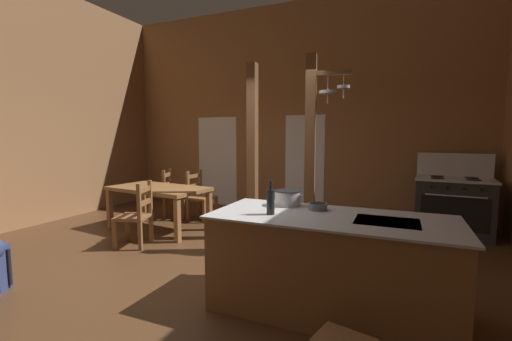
{
  "coord_description": "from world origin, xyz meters",
  "views": [
    {
      "loc": [
        2.19,
        -3.34,
        1.61
      ],
      "look_at": [
        0.34,
        1.02,
        1.12
      ],
      "focal_mm": 23.46,
      "sensor_mm": 36.0,
      "label": 1
    }
  ],
  "objects_px": {
    "kitchen_island": "(330,264)",
    "ladderback_chair_by_post": "(136,216)",
    "stove_range": "(453,205)",
    "bottle_tall_on_counter": "(271,201)",
    "dining_table": "(159,192)",
    "ladderback_chair_at_table_end": "(174,194)",
    "ladderback_chair_near_window": "(200,196)",
    "mixing_bowl_on_counter": "(318,206)",
    "stockpot_on_counter": "(287,198)"
  },
  "relations": [
    {
      "from": "ladderback_chair_by_post",
      "to": "dining_table",
      "type": "bearing_deg",
      "value": 108.44
    },
    {
      "from": "ladderback_chair_by_post",
      "to": "ladderback_chair_near_window",
      "type": "bearing_deg",
      "value": 90.18
    },
    {
      "from": "kitchen_island",
      "to": "mixing_bowl_on_counter",
      "type": "relative_size",
      "value": 11.59
    },
    {
      "from": "stove_range",
      "to": "mixing_bowl_on_counter",
      "type": "distance_m",
      "value": 3.45
    },
    {
      "from": "mixing_bowl_on_counter",
      "to": "bottle_tall_on_counter",
      "type": "relative_size",
      "value": 0.6
    },
    {
      "from": "dining_table",
      "to": "kitchen_island",
      "type": "bearing_deg",
      "value": -26.29
    },
    {
      "from": "kitchen_island",
      "to": "mixing_bowl_on_counter",
      "type": "xyz_separation_m",
      "value": [
        -0.16,
        0.21,
        0.48
      ]
    },
    {
      "from": "dining_table",
      "to": "ladderback_chair_at_table_end",
      "type": "xyz_separation_m",
      "value": [
        -0.33,
        0.88,
        -0.2
      ]
    },
    {
      "from": "dining_table",
      "to": "ladderback_chair_at_table_end",
      "type": "distance_m",
      "value": 0.96
    },
    {
      "from": "dining_table",
      "to": "ladderback_chair_near_window",
      "type": "bearing_deg",
      "value": 72.22
    },
    {
      "from": "stove_range",
      "to": "ladderback_chair_by_post",
      "type": "relative_size",
      "value": 1.39
    },
    {
      "from": "ladderback_chair_at_table_end",
      "to": "mixing_bowl_on_counter",
      "type": "height_order",
      "value": "mixing_bowl_on_counter"
    },
    {
      "from": "kitchen_island",
      "to": "dining_table",
      "type": "bearing_deg",
      "value": 153.71
    },
    {
      "from": "stove_range",
      "to": "bottle_tall_on_counter",
      "type": "xyz_separation_m",
      "value": [
        -1.92,
        -3.4,
        0.53
      ]
    },
    {
      "from": "ladderback_chair_by_post",
      "to": "bottle_tall_on_counter",
      "type": "bearing_deg",
      "value": -20.41
    },
    {
      "from": "kitchen_island",
      "to": "ladderback_chair_by_post",
      "type": "distance_m",
      "value": 3.05
    },
    {
      "from": "dining_table",
      "to": "ladderback_chair_near_window",
      "type": "xyz_separation_m",
      "value": [
        0.28,
        0.87,
        -0.2
      ]
    },
    {
      "from": "kitchen_island",
      "to": "ladderback_chair_by_post",
      "type": "relative_size",
      "value": 2.28
    },
    {
      "from": "kitchen_island",
      "to": "ladderback_chair_at_table_end",
      "type": "relative_size",
      "value": 2.28
    },
    {
      "from": "stockpot_on_counter",
      "to": "mixing_bowl_on_counter",
      "type": "xyz_separation_m",
      "value": [
        0.34,
        -0.09,
        -0.05
      ]
    },
    {
      "from": "stockpot_on_counter",
      "to": "mixing_bowl_on_counter",
      "type": "distance_m",
      "value": 0.35
    },
    {
      "from": "ladderback_chair_at_table_end",
      "to": "bottle_tall_on_counter",
      "type": "height_order",
      "value": "bottle_tall_on_counter"
    },
    {
      "from": "ladderback_chair_near_window",
      "to": "dining_table",
      "type": "bearing_deg",
      "value": -107.78
    },
    {
      "from": "ladderback_chair_at_table_end",
      "to": "mixing_bowl_on_counter",
      "type": "relative_size",
      "value": 5.08
    },
    {
      "from": "ladderback_chair_near_window",
      "to": "stockpot_on_counter",
      "type": "height_order",
      "value": "stockpot_on_counter"
    },
    {
      "from": "kitchen_island",
      "to": "ladderback_chair_near_window",
      "type": "bearing_deg",
      "value": 140.21
    },
    {
      "from": "ladderback_chair_near_window",
      "to": "stove_range",
      "type": "bearing_deg",
      "value": 10.11
    },
    {
      "from": "ladderback_chair_at_table_end",
      "to": "stockpot_on_counter",
      "type": "height_order",
      "value": "stockpot_on_counter"
    },
    {
      "from": "dining_table",
      "to": "mixing_bowl_on_counter",
      "type": "xyz_separation_m",
      "value": [
        3.07,
        -1.39,
        0.27
      ]
    },
    {
      "from": "ladderback_chair_by_post",
      "to": "stockpot_on_counter",
      "type": "bearing_deg",
      "value": -10.52
    },
    {
      "from": "ladderback_chair_by_post",
      "to": "bottle_tall_on_counter",
      "type": "xyz_separation_m",
      "value": [
        2.44,
        -0.91,
        0.56
      ]
    },
    {
      "from": "kitchen_island",
      "to": "dining_table",
      "type": "relative_size",
      "value": 1.21
    },
    {
      "from": "ladderback_chair_at_table_end",
      "to": "bottle_tall_on_counter",
      "type": "relative_size",
      "value": 3.05
    },
    {
      "from": "ladderback_chair_at_table_end",
      "to": "bottle_tall_on_counter",
      "type": "xyz_separation_m",
      "value": [
        3.05,
        -2.63,
        0.56
      ]
    },
    {
      "from": "ladderback_chair_at_table_end",
      "to": "ladderback_chair_by_post",
      "type": "bearing_deg",
      "value": -70.36
    },
    {
      "from": "mixing_bowl_on_counter",
      "to": "bottle_tall_on_counter",
      "type": "bearing_deg",
      "value": -134.64
    },
    {
      "from": "dining_table",
      "to": "stockpot_on_counter",
      "type": "height_order",
      "value": "stockpot_on_counter"
    },
    {
      "from": "mixing_bowl_on_counter",
      "to": "ladderback_chair_at_table_end",
      "type": "bearing_deg",
      "value": 146.31
    },
    {
      "from": "stove_range",
      "to": "ladderback_chair_at_table_end",
      "type": "xyz_separation_m",
      "value": [
        -4.98,
        -0.77,
        -0.03
      ]
    },
    {
      "from": "stove_range",
      "to": "dining_table",
      "type": "bearing_deg",
      "value": -160.49
    },
    {
      "from": "dining_table",
      "to": "ladderback_chair_at_table_end",
      "type": "relative_size",
      "value": 1.89
    },
    {
      "from": "stockpot_on_counter",
      "to": "bottle_tall_on_counter",
      "type": "relative_size",
      "value": 1.1
    },
    {
      "from": "dining_table",
      "to": "bottle_tall_on_counter",
      "type": "distance_m",
      "value": 3.26
    },
    {
      "from": "ladderback_chair_by_post",
      "to": "mixing_bowl_on_counter",
      "type": "bearing_deg",
      "value": -11.05
    },
    {
      "from": "ladderback_chair_near_window",
      "to": "mixing_bowl_on_counter",
      "type": "distance_m",
      "value": 3.63
    },
    {
      "from": "stockpot_on_counter",
      "to": "bottle_tall_on_counter",
      "type": "height_order",
      "value": "bottle_tall_on_counter"
    },
    {
      "from": "ladderback_chair_near_window",
      "to": "ladderback_chair_by_post",
      "type": "bearing_deg",
      "value": -89.82
    },
    {
      "from": "ladderback_chair_at_table_end",
      "to": "bottle_tall_on_counter",
      "type": "bearing_deg",
      "value": -40.79
    },
    {
      "from": "kitchen_island",
      "to": "stove_range",
      "type": "bearing_deg",
      "value": 66.62
    },
    {
      "from": "ladderback_chair_near_window",
      "to": "ladderback_chair_by_post",
      "type": "xyz_separation_m",
      "value": [
        0.01,
        -1.72,
        0.0
      ]
    }
  ]
}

